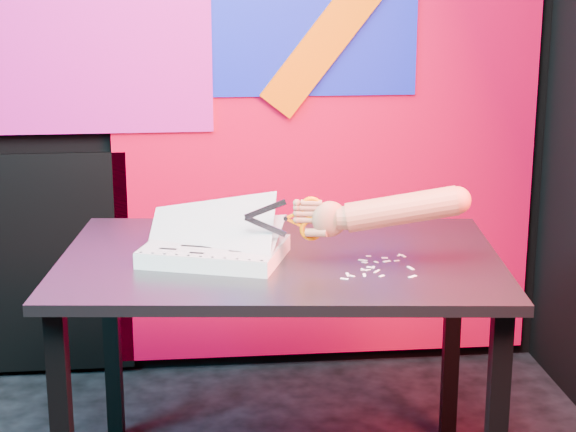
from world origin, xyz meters
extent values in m
cube|color=black|center=(0.00, 1.50, 1.35)|extent=(3.00, 0.01, 2.70)
cube|color=#C20025|center=(0.65, 1.47, 0.85)|extent=(1.60, 0.02, 1.60)
cube|color=#C11384|center=(-0.25, 1.45, 1.35)|extent=(0.95, 0.02, 0.80)
cube|color=black|center=(-0.13, 0.92, 0.36)|extent=(0.06, 0.06, 0.72)
cube|color=black|center=(0.97, 0.81, 0.36)|extent=(0.06, 0.06, 0.72)
cube|color=#353539|center=(0.38, 0.52, 0.73)|extent=(1.31, 0.95, 0.03)
cube|color=silver|center=(0.20, 0.50, 0.77)|extent=(0.44, 0.38, 0.04)
cube|color=white|center=(0.20, 0.50, 0.79)|extent=(0.44, 0.37, 0.00)
cube|color=white|center=(0.20, 0.50, 0.80)|extent=(0.42, 0.36, 0.11)
cube|color=white|center=(0.19, 0.52, 0.82)|extent=(0.38, 0.33, 0.20)
cylinder|color=black|center=(0.00, 0.44, 0.80)|extent=(0.01, 0.01, 0.00)
cylinder|color=black|center=(0.03, 0.43, 0.80)|extent=(0.01, 0.01, 0.00)
cylinder|color=black|center=(0.06, 0.42, 0.80)|extent=(0.01, 0.01, 0.00)
cylinder|color=black|center=(0.10, 0.41, 0.80)|extent=(0.01, 0.01, 0.00)
cylinder|color=black|center=(0.13, 0.39, 0.80)|extent=(0.01, 0.01, 0.00)
cylinder|color=black|center=(0.16, 0.38, 0.80)|extent=(0.01, 0.01, 0.00)
cylinder|color=black|center=(0.19, 0.37, 0.80)|extent=(0.01, 0.01, 0.00)
cylinder|color=black|center=(0.22, 0.36, 0.80)|extent=(0.01, 0.01, 0.00)
cylinder|color=black|center=(0.25, 0.35, 0.80)|extent=(0.01, 0.01, 0.00)
cylinder|color=black|center=(0.29, 0.34, 0.80)|extent=(0.01, 0.01, 0.00)
cylinder|color=black|center=(0.32, 0.33, 0.80)|extent=(0.01, 0.01, 0.00)
cylinder|color=black|center=(0.08, 0.67, 0.80)|extent=(0.01, 0.01, 0.00)
cylinder|color=black|center=(0.11, 0.66, 0.80)|extent=(0.01, 0.01, 0.00)
cylinder|color=black|center=(0.14, 0.65, 0.80)|extent=(0.01, 0.01, 0.00)
cylinder|color=black|center=(0.17, 0.64, 0.80)|extent=(0.01, 0.01, 0.00)
cylinder|color=black|center=(0.21, 0.63, 0.80)|extent=(0.01, 0.01, 0.00)
cylinder|color=black|center=(0.24, 0.62, 0.80)|extent=(0.01, 0.01, 0.00)
cylinder|color=black|center=(0.27, 0.61, 0.80)|extent=(0.01, 0.01, 0.00)
cylinder|color=black|center=(0.30, 0.60, 0.80)|extent=(0.01, 0.01, 0.00)
cylinder|color=black|center=(0.33, 0.59, 0.80)|extent=(0.01, 0.01, 0.00)
cylinder|color=black|center=(0.36, 0.58, 0.80)|extent=(0.01, 0.01, 0.00)
cylinder|color=black|center=(0.40, 0.57, 0.80)|extent=(0.01, 0.01, 0.00)
cube|color=black|center=(0.13, 0.58, 0.80)|extent=(0.07, 0.03, 0.00)
cube|color=black|center=(0.23, 0.52, 0.80)|extent=(0.05, 0.03, 0.00)
cube|color=black|center=(0.15, 0.48, 0.80)|extent=(0.09, 0.04, 0.00)
cube|color=black|center=(0.25, 0.42, 0.80)|extent=(0.04, 0.02, 0.00)
cube|color=black|center=(0.07, 0.46, 0.80)|extent=(0.05, 0.03, 0.00)
cube|color=black|center=(0.27, 0.56, 0.80)|extent=(0.06, 0.03, 0.00)
cube|color=black|center=(0.15, 0.42, 0.80)|extent=(0.04, 0.02, 0.00)
cube|color=silver|center=(0.34, 0.44, 0.91)|extent=(0.11, 0.02, 0.06)
cube|color=silver|center=(0.34, 0.44, 0.86)|extent=(0.11, 0.02, 0.06)
cylinder|color=silver|center=(0.39, 0.43, 0.88)|extent=(0.01, 0.01, 0.01)
cube|color=#FF6D00|center=(0.41, 0.42, 0.87)|extent=(0.04, 0.02, 0.02)
cube|color=#FF6D00|center=(0.41, 0.42, 0.89)|extent=(0.04, 0.02, 0.02)
torus|color=#FF6D00|center=(0.46, 0.41, 0.91)|extent=(0.06, 0.02, 0.06)
torus|color=#FF6D00|center=(0.46, 0.41, 0.85)|extent=(0.06, 0.02, 0.06)
ellipsoid|color=#A15445|center=(0.51, 0.41, 0.88)|extent=(0.09, 0.06, 0.10)
cylinder|color=#A15445|center=(0.46, 0.41, 0.88)|extent=(0.08, 0.03, 0.02)
cylinder|color=#A15445|center=(0.46, 0.41, 0.90)|extent=(0.07, 0.03, 0.02)
cylinder|color=#A15445|center=(0.46, 0.41, 0.91)|extent=(0.06, 0.03, 0.02)
cylinder|color=#A15445|center=(0.46, 0.41, 0.93)|extent=(0.06, 0.03, 0.02)
cylinder|color=#A15445|center=(0.47, 0.40, 0.85)|extent=(0.06, 0.05, 0.03)
cylinder|color=#A15445|center=(0.55, 0.40, 0.89)|extent=(0.07, 0.07, 0.07)
cylinder|color=#A15445|center=(0.69, 0.37, 0.91)|extent=(0.31, 0.13, 0.13)
sphere|color=#A15445|center=(0.84, 0.34, 0.94)|extent=(0.07, 0.07, 0.07)
cube|color=white|center=(0.72, 0.48, 0.75)|extent=(0.01, 0.02, 0.00)
cube|color=white|center=(0.59, 0.36, 0.75)|extent=(0.02, 0.02, 0.00)
cube|color=white|center=(0.71, 0.29, 0.75)|extent=(0.03, 0.02, 0.00)
cube|color=white|center=(0.54, 0.33, 0.75)|extent=(0.01, 0.03, 0.00)
cube|color=white|center=(0.60, 0.36, 0.75)|extent=(0.03, 0.01, 0.00)
cube|color=white|center=(0.72, 0.37, 0.75)|extent=(0.02, 0.03, 0.00)
cube|color=white|center=(0.64, 0.43, 0.75)|extent=(0.01, 0.02, 0.00)
cube|color=white|center=(0.73, 0.48, 0.75)|extent=(0.02, 0.02, 0.00)
cube|color=white|center=(0.61, 0.45, 0.75)|extent=(0.03, 0.02, 0.00)
cube|color=white|center=(0.53, 0.29, 0.75)|extent=(0.02, 0.02, 0.00)
cube|color=white|center=(0.61, 0.38, 0.75)|extent=(0.02, 0.01, 0.00)
cube|color=white|center=(0.67, 0.43, 0.75)|extent=(0.02, 0.02, 0.00)
cube|color=white|center=(0.61, 0.43, 0.75)|extent=(0.02, 0.02, 0.00)
cube|color=white|center=(0.62, 0.38, 0.75)|extent=(0.01, 0.02, 0.00)
cube|color=white|center=(0.55, 0.32, 0.75)|extent=(0.02, 0.02, 0.00)
cube|color=white|center=(0.70, 0.44, 0.75)|extent=(0.02, 0.01, 0.00)
cube|color=white|center=(0.63, 0.35, 0.75)|extent=(0.02, 0.03, 0.00)
cube|color=white|center=(0.67, 0.46, 0.75)|extent=(0.02, 0.01, 0.00)
cube|color=white|center=(0.59, 0.32, 0.75)|extent=(0.01, 0.03, 0.00)
cube|color=white|center=(0.63, 0.48, 0.75)|extent=(0.01, 0.01, 0.00)
cube|color=white|center=(0.63, 0.31, 0.75)|extent=(0.02, 0.02, 0.00)
camera|label=1|loc=(0.14, -2.06, 1.54)|focal=60.00mm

